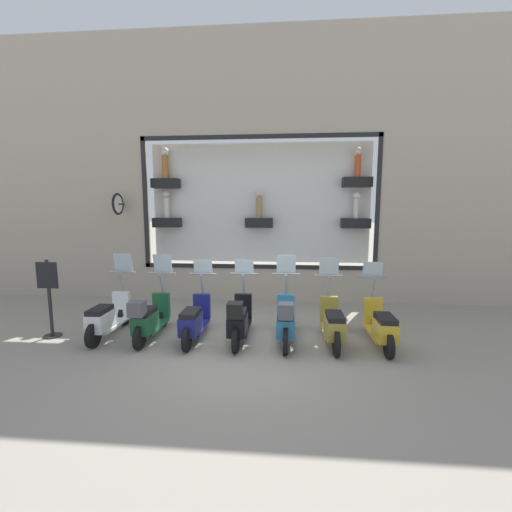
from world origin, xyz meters
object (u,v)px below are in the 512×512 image
at_px(scooter_green_5, 149,318).
at_px(scooter_white_6, 108,317).
at_px(scooter_black_3, 239,320).
at_px(scooter_teal_2, 286,321).
at_px(scooter_yellow_0, 381,326).
at_px(scooter_navy_4, 194,320).
at_px(scooter_olive_1, 333,324).
at_px(shop_sign_post, 49,296).

relative_size(scooter_green_5, scooter_white_6, 1.00).
bearing_deg(scooter_black_3, scooter_teal_2, -89.66).
bearing_deg(scooter_yellow_0, scooter_green_5, 90.73).
bearing_deg(scooter_navy_4, scooter_olive_1, -89.92).
xyz_separation_m(scooter_navy_4, scooter_white_6, (0.00, 1.87, 0.01)).
bearing_deg(scooter_olive_1, scooter_yellow_0, -90.29).
bearing_deg(scooter_olive_1, shop_sign_post, 90.78).
relative_size(scooter_navy_4, scooter_white_6, 1.00).
distance_m(scooter_navy_4, shop_sign_post, 3.11).
distance_m(scooter_green_5, shop_sign_post, 2.18).
height_order(scooter_olive_1, scooter_teal_2, scooter_teal_2).
distance_m(scooter_yellow_0, scooter_teal_2, 1.87).
xyz_separation_m(scooter_green_5, scooter_white_6, (0.06, 0.94, -0.04)).
relative_size(scooter_green_5, shop_sign_post, 1.08).
distance_m(scooter_green_5, scooter_white_6, 0.94).
bearing_deg(shop_sign_post, scooter_green_5, -89.57).
bearing_deg(scooter_white_6, shop_sign_post, 93.85).
bearing_deg(scooter_teal_2, scooter_yellow_0, -88.47).
distance_m(scooter_black_3, scooter_white_6, 2.81).
bearing_deg(scooter_navy_4, scooter_black_3, -93.45).
xyz_separation_m(scooter_yellow_0, scooter_green_5, (-0.06, 4.68, 0.05)).
bearing_deg(scooter_olive_1, scooter_green_5, 90.98).
xyz_separation_m(scooter_black_3, scooter_white_6, (0.06, 2.81, -0.04)).
bearing_deg(scooter_yellow_0, scooter_olive_1, 89.71).
xyz_separation_m(scooter_teal_2, shop_sign_post, (-0.03, 4.94, 0.41)).
height_order(scooter_olive_1, scooter_green_5, scooter_green_5).
height_order(scooter_navy_4, shop_sign_post, shop_sign_post).
relative_size(scooter_yellow_0, scooter_teal_2, 0.99).
bearing_deg(scooter_yellow_0, shop_sign_post, 90.63).
height_order(scooter_olive_1, scooter_navy_4, scooter_olive_1).
bearing_deg(scooter_white_6, scooter_black_3, -91.25).
xyz_separation_m(scooter_yellow_0, scooter_navy_4, (0.00, 3.74, 0.00)).
bearing_deg(scooter_navy_4, scooter_green_5, 93.68).
xyz_separation_m(scooter_teal_2, scooter_green_5, (-0.01, 2.81, -0.02)).
distance_m(scooter_navy_4, scooter_green_5, 0.94).
bearing_deg(scooter_teal_2, scooter_green_5, 90.19).
bearing_deg(scooter_navy_4, shop_sign_post, 91.42).
bearing_deg(scooter_yellow_0, scooter_black_3, 91.13).
xyz_separation_m(scooter_black_3, scooter_navy_4, (0.06, 0.94, -0.05)).
relative_size(scooter_black_3, scooter_navy_4, 1.00).
bearing_deg(scooter_navy_4, scooter_white_6, 89.85).
distance_m(scooter_white_6, shop_sign_post, 1.29).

